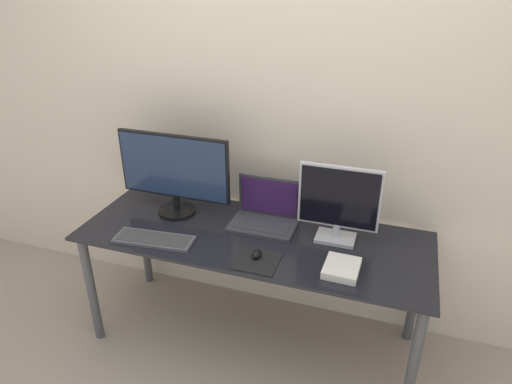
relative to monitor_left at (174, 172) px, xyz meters
name	(u,v)px	position (x,y,z in m)	size (l,w,h in m)	color
ground_plane	(233,380)	(0.50, -0.45, -0.98)	(12.00, 12.00, 0.00)	gray
wall_back	(276,119)	(0.50, 0.31, 0.27)	(7.00, 0.05, 2.50)	beige
desk	(253,250)	(0.50, -0.10, -0.36)	(1.88, 0.69, 0.72)	black
monitor_left	(174,172)	(0.00, 0.00, 0.00)	(0.66, 0.22, 0.48)	black
monitor_right	(339,203)	(0.93, 0.00, -0.04)	(0.42, 0.14, 0.42)	#B2B2B7
laptop	(265,213)	(0.53, 0.05, -0.20)	(0.36, 0.25, 0.25)	#333338
keyboard	(154,239)	(0.03, -0.32, -0.25)	(0.43, 0.18, 0.02)	#4C4C51
mousepad	(257,261)	(0.60, -0.32, -0.26)	(0.21, 0.21, 0.00)	black
mouse	(257,254)	(0.59, -0.30, -0.23)	(0.05, 0.07, 0.04)	black
book	(342,268)	(1.01, -0.27, -0.24)	(0.17, 0.19, 0.04)	silver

